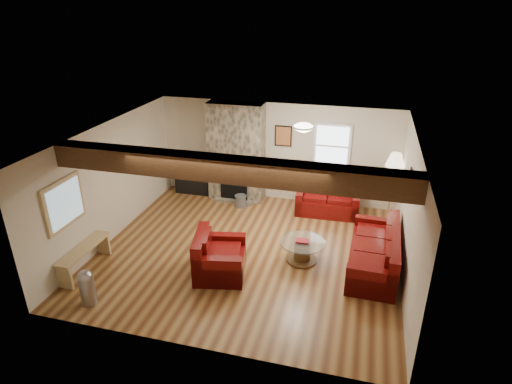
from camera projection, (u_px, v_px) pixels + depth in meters
The scene contains 18 objects.
room at pixel (247, 197), 8.31m from camera, with size 8.00×8.00×8.00m.
oak_beam at pixel (225, 169), 6.77m from camera, with size 6.00×0.36×0.38m, color #372010.
chimney_breast at pixel (236, 153), 10.75m from camera, with size 1.40×0.67×2.50m.
back_window at pixel (332, 146), 10.26m from camera, with size 0.90×0.08×1.10m, color silver, non-canonical shape.
hatch_window at pixel (64, 203), 7.59m from camera, with size 0.08×1.00×0.90m, color tan, non-canonical shape.
ceiling_dome at pixel (303, 129), 8.40m from camera, with size 0.40×0.40×0.18m, color white, non-canonical shape.
artwork_back at pixel (283, 136), 10.47m from camera, with size 0.42×0.06×0.52m, color black, non-canonical shape.
artwork_right at pixel (410, 183), 7.68m from camera, with size 0.06×0.55×0.42m, color black, non-canonical shape.
sofa_three at pixel (374, 250), 8.15m from camera, with size 2.09×0.87×0.81m, color #460508, non-canonical shape.
loveseat at pixel (328, 198), 10.30m from camera, with size 1.48×0.85×0.78m, color #460508, non-canonical shape.
armchair_red at pixel (220, 254), 7.98m from camera, with size 1.03×0.90×0.83m, color #460508, non-canonical shape.
coffee_table at pixel (302, 251), 8.43m from camera, with size 0.90×0.90×0.47m.
tv_cabinet at pixel (194, 184), 11.47m from camera, with size 0.93×0.37×0.46m, color black.
television at pixel (193, 168), 11.28m from camera, with size 0.82×0.11×0.47m, color black.
floor_lamp at pixel (395, 164), 9.46m from camera, with size 0.43×0.43×1.68m.
pine_bench at pixel (85, 259), 8.14m from camera, with size 0.31×1.31×0.49m, color tan, non-canonical shape.
pedal_bin at pixel (87, 287), 7.20m from camera, with size 0.26×0.26×0.66m, color #97979C, non-canonical shape.
coal_bucket at pixel (241, 201), 10.72m from camera, with size 0.32×0.32×0.30m, color slate, non-canonical shape.
Camera 1 is at (2.08, -7.24, 4.76)m, focal length 30.00 mm.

